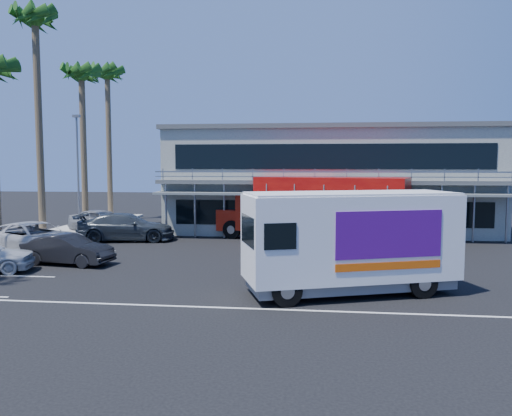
# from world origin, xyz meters

# --- Properties ---
(ground) EXTENTS (120.00, 120.00, 0.00)m
(ground) POSITION_xyz_m (0.00, 0.00, 0.00)
(ground) COLOR black
(ground) RESTS_ON ground
(building) EXTENTS (22.40, 12.00, 7.30)m
(building) POSITION_xyz_m (3.00, 14.94, 3.66)
(building) COLOR gray
(building) RESTS_ON ground
(curb_strip) EXTENTS (3.00, 32.00, 0.16)m
(curb_strip) POSITION_xyz_m (-15.00, 6.00, 0.08)
(curb_strip) COLOR #A5A399
(curb_strip) RESTS_ON ground
(palm_d) EXTENTS (2.80, 2.80, 14.75)m
(palm_d) POSITION_xyz_m (-15.20, 8.00, 12.80)
(palm_d) COLOR brown
(palm_d) RESTS_ON ground
(palm_e) EXTENTS (2.80, 2.80, 12.25)m
(palm_e) POSITION_xyz_m (-14.70, 13.00, 10.57)
(palm_e) COLOR brown
(palm_e) RESTS_ON ground
(palm_f) EXTENTS (2.80, 2.80, 13.25)m
(palm_f) POSITION_xyz_m (-15.10, 18.50, 11.47)
(palm_f) COLOR brown
(palm_f) RESTS_ON ground
(light_pole_far) EXTENTS (0.50, 0.25, 8.09)m
(light_pole_far) POSITION_xyz_m (-14.20, 11.00, 4.50)
(light_pole_far) COLOR gray
(light_pole_far) RESTS_ON ground
(red_truck) EXTENTS (11.96, 6.11, 3.94)m
(red_truck) POSITION_xyz_m (2.23, 8.75, 2.17)
(red_truck) COLOR #A91D0D
(red_truck) RESTS_ON ground
(white_van) EXTENTS (8.02, 4.93, 3.71)m
(white_van) POSITION_xyz_m (3.31, -3.65, 1.97)
(white_van) COLOR white
(white_van) RESTS_ON ground
(parked_car_b) EXTENTS (4.45, 2.10, 1.41)m
(parked_car_b) POSITION_xyz_m (-9.50, 0.22, 0.70)
(parked_car_b) COLOR black
(parked_car_b) RESTS_ON ground
(parked_car_c) EXTENTS (6.69, 4.90, 1.69)m
(parked_car_c) POSITION_xyz_m (-12.50, 2.54, 0.85)
(parked_car_c) COLOR #BABABC
(parked_car_c) RESTS_ON ground
(parked_car_d) EXTENTS (6.18, 3.32, 1.70)m
(parked_car_d) POSITION_xyz_m (-9.50, 7.60, 0.85)
(parked_car_d) COLOR #2A3239
(parked_car_d) RESTS_ON ground
(parked_car_e) EXTENTS (5.26, 3.48, 1.66)m
(parked_car_e) POSITION_xyz_m (-12.50, 10.80, 0.83)
(parked_car_e) COLOR gray
(parked_car_e) RESTS_ON ground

